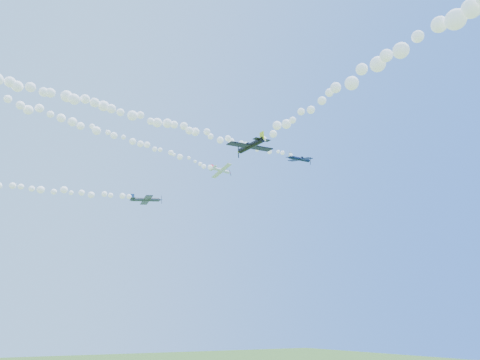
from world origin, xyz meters
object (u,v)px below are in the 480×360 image
plane_black (250,146)px  plane_navy (300,159)px  plane_white (221,170)px  plane_grey (146,200)px

plane_black → plane_navy: bearing=-52.5°
plane_white → plane_grey: (-18.67, 2.93, -10.17)m
plane_grey → plane_white: bearing=-1.9°
plane_navy → plane_grey: (-35.49, 15.21, -12.48)m
plane_grey → plane_black: size_ratio=1.03×
plane_navy → plane_grey: plane_navy is taller
plane_navy → plane_black: plane_navy is taller
plane_white → plane_navy: 20.95m
plane_white → plane_grey: plane_white is taller
plane_grey → plane_black: bearing=-76.8°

